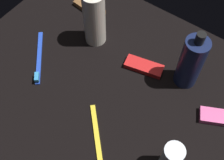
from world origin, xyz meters
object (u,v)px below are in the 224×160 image
lotion_bottle (191,62)px  toothbrush_yellow (98,143)px  snack_bar_brown (89,8)px  snack_bar_red (144,67)px  snack_bar_pink (221,117)px  deodorant_stick (171,159)px  toothbrush_blue (39,59)px  bodywash_bottle (94,18)px

lotion_bottle → toothbrush_yellow: lotion_bottle is taller
toothbrush_yellow → snack_bar_brown: 44.11cm
snack_bar_red → snack_bar_pink: same height
lotion_bottle → snack_bar_brown: bearing=-8.7°
snack_bar_red → lotion_bottle: bearing=-176.2°
deodorant_stick → toothbrush_blue: (43.73, -4.44, -4.47)cm
bodywash_bottle → toothbrush_yellow: size_ratio=1.39×
toothbrush_blue → deodorant_stick: bearing=174.2°
deodorant_stick → snack_bar_red: (18.71, -19.44, -4.33)cm
lotion_bottle → snack_bar_pink: 15.49cm
snack_bar_red → snack_bar_brown: bearing=-32.0°
lotion_bottle → deodorant_stick: bearing=109.2°
toothbrush_blue → snack_bar_pink: size_ratio=1.39×
deodorant_stick → bodywash_bottle: bearing=-29.3°
lotion_bottle → toothbrush_blue: size_ratio=1.27×
snack_bar_brown → snack_bar_red: bearing=167.4°
toothbrush_yellow → snack_bar_brown: bearing=-49.4°
toothbrush_blue → snack_bar_brown: bearing=-88.0°
snack_bar_red → snack_bar_pink: size_ratio=1.00×
lotion_bottle → bodywash_bottle: bearing=5.5°
toothbrush_blue → snack_bar_pink: 50.37cm
toothbrush_blue → snack_bar_brown: toothbrush_blue is taller
deodorant_stick → snack_bar_pink: (-4.85, -17.74, -4.33)cm
toothbrush_blue → snack_bar_red: size_ratio=1.39×
bodywash_bottle → toothbrush_blue: bearing=62.8°
toothbrush_yellow → bodywash_bottle: bearing=-51.7°
toothbrush_yellow → snack_bar_pink: bearing=-132.1°
deodorant_stick → toothbrush_blue: bearing=-5.8°
bodywash_bottle → snack_bar_brown: size_ratio=1.83×
lotion_bottle → snack_bar_pink: bearing=158.7°
deodorant_stick → toothbrush_yellow: size_ratio=0.74×
snack_bar_red → toothbrush_blue: bearing=17.8°
snack_bar_red → toothbrush_yellow: bearing=83.5°
bodywash_bottle → toothbrush_blue: (8.00, 15.57, -8.13)cm
bodywash_bottle → snack_bar_pink: (-40.58, 2.28, -7.99)cm
snack_bar_brown → snack_bar_pink: bearing=174.2°
snack_bar_red → snack_bar_brown: same height
lotion_bottle → snack_bar_brown: 37.82cm
bodywash_bottle → lotion_bottle: bearing=-174.5°
toothbrush_yellow → snack_bar_brown: (28.73, -33.47, 0.14)cm
snack_bar_brown → bodywash_bottle: bearing=143.2°
lotion_bottle → toothbrush_blue: bearing=27.0°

